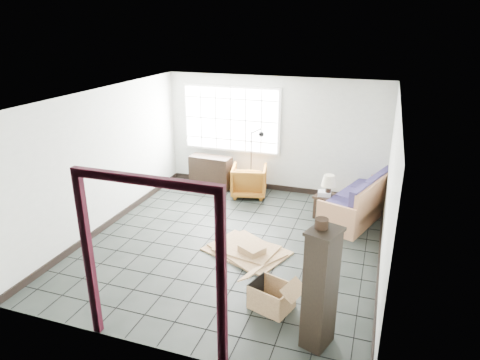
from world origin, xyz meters
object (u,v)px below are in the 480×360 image
at_px(futon_sofa, 361,203).
at_px(tall_shelf, 320,288).
at_px(side_table, 327,199).
at_px(armchair, 249,179).

height_order(futon_sofa, tall_shelf, tall_shelf).
bearing_deg(side_table, armchair, 160.87).
relative_size(futon_sofa, armchair, 2.82).
distance_m(futon_sofa, armchair, 2.50).
height_order(armchair, tall_shelf, tall_shelf).
xyz_separation_m(futon_sofa, side_table, (-0.63, -0.20, 0.07)).
distance_m(futon_sofa, side_table, 0.67).
xyz_separation_m(armchair, side_table, (1.82, -0.63, 0.01)).
height_order(armchair, side_table, armchair).
bearing_deg(tall_shelf, armchair, 136.85).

